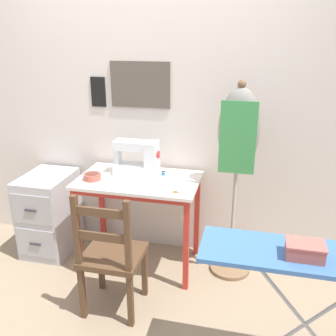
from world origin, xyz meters
The scene contains 12 objects.
ground_plane centered at (0.00, 0.00, 0.00)m, with size 14.00×14.00×0.00m, color gray.
wall_back centered at (0.00, 0.64, 1.28)m, with size 10.00×0.07×2.55m.
sewing_table centered at (0.00, 0.27, 0.66)m, with size 0.95×0.57×0.77m.
sewing_machine centered at (-0.03, 0.38, 0.90)m, with size 0.36×0.17×0.30m.
fabric_bowl centered at (-0.34, 0.19, 0.79)m, with size 0.14×0.14×0.05m.
scissors centered at (0.36, 0.10, 0.77)m, with size 0.12×0.04×0.01m.
thread_spool_near_machine centered at (0.17, 0.40, 0.79)m, with size 0.04×0.04×0.03m.
wooden_chair centered at (-0.02, -0.29, 0.43)m, with size 0.40×0.38×0.92m.
filing_cabinet centered at (-0.84, 0.33, 0.35)m, with size 0.38×0.53×0.70m.
dress_form centered at (0.74, 0.36, 1.10)m, with size 0.32×0.32×1.54m.
ironing_board centered at (1.19, -0.61, 0.78)m, with size 1.13×0.33×0.84m.
storage_box centered at (1.13, -0.65, 0.87)m, with size 0.18×0.13×0.08m.
Camera 1 is at (0.85, -2.30, 1.86)m, focal length 40.00 mm.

